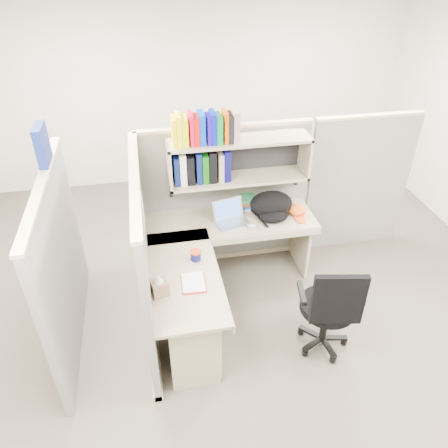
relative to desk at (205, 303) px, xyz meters
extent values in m
plane|color=#37322B|center=(0.41, 0.29, -0.44)|extent=(6.00, 6.00, 0.00)
plane|color=beige|center=(0.41, 3.29, 0.91)|extent=(6.00, 0.00, 6.00)
plane|color=silver|center=(0.41, 0.29, 2.26)|extent=(6.00, 6.00, 0.00)
cube|color=#60605C|center=(0.41, 1.19, 0.36)|extent=(1.80, 0.06, 1.60)
cube|color=tan|center=(0.41, 1.19, 1.18)|extent=(1.80, 0.08, 0.03)
cube|color=#60605C|center=(-0.49, 0.29, 0.36)|extent=(0.06, 1.80, 1.60)
cube|color=tan|center=(-0.49, 0.29, 1.18)|extent=(0.08, 1.80, 0.03)
cube|color=#60605C|center=(-1.19, 0.29, 0.36)|extent=(0.06, 1.80, 1.60)
cube|color=#60605C|center=(1.96, 1.19, 0.36)|extent=(1.20, 0.06, 1.60)
cube|color=navy|center=(-1.19, 0.64, 1.35)|extent=(0.07, 0.27, 0.32)
cube|color=white|center=(-0.46, 0.44, 0.76)|extent=(0.00, 0.21, 0.28)
cube|color=gray|center=(0.51, 0.99, 1.11)|extent=(1.40, 0.34, 0.03)
cube|color=gray|center=(0.51, 0.99, 0.70)|extent=(1.40, 0.34, 0.03)
cube|color=gray|center=(-0.18, 0.99, 0.90)|extent=(0.03, 0.34, 0.44)
cube|color=gray|center=(1.19, 0.99, 0.90)|extent=(0.03, 0.34, 0.44)
cube|color=black|center=(0.51, 1.15, 0.90)|extent=(1.38, 0.01, 0.41)
cube|color=#FFC605|center=(-0.11, 0.97, 1.25)|extent=(0.03, 0.20, 0.26)
cube|color=#FFEB05|center=(-0.07, 0.97, 1.27)|extent=(0.05, 0.20, 0.29)
cube|color=#DDD204|center=(-0.02, 0.97, 1.25)|extent=(0.06, 0.20, 0.26)
cube|color=#BB072A|center=(0.05, 0.97, 1.27)|extent=(0.04, 0.20, 0.29)
cube|color=#B20F07|center=(0.09, 0.97, 1.25)|extent=(0.05, 0.20, 0.26)
cube|color=#0532A7|center=(0.14, 0.97, 1.27)|extent=(0.06, 0.20, 0.29)
cube|color=#19059E|center=(0.21, 0.97, 1.25)|extent=(0.04, 0.20, 0.26)
cube|color=#04128B|center=(0.25, 0.97, 1.27)|extent=(0.04, 0.20, 0.29)
cube|color=#087028|center=(0.30, 0.97, 1.25)|extent=(0.06, 0.20, 0.26)
cube|color=#CC4504|center=(0.36, 0.97, 1.27)|extent=(0.04, 0.20, 0.29)
cube|color=black|center=(0.41, 0.97, 1.25)|extent=(0.05, 0.20, 0.26)
cube|color=gray|center=(0.46, 0.97, 1.27)|extent=(0.06, 0.20, 0.29)
cube|color=#071348|center=(-0.11, 1.01, 0.86)|extent=(0.05, 0.24, 0.29)
cube|color=silver|center=(-0.05, 1.01, 0.87)|extent=(0.06, 0.24, 0.32)
cube|color=black|center=(0.02, 1.01, 0.86)|extent=(0.07, 0.24, 0.29)
cube|color=#07144C|center=(0.10, 1.01, 0.87)|extent=(0.05, 0.24, 0.32)
cube|color=#0A4C0D|center=(0.17, 1.01, 0.86)|extent=(0.06, 0.24, 0.29)
cube|color=black|center=(0.24, 1.01, 0.87)|extent=(0.07, 0.24, 0.32)
cube|color=gray|center=(0.32, 1.01, 0.86)|extent=(0.05, 0.24, 0.29)
cube|color=#07074A|center=(0.38, 1.01, 0.87)|extent=(0.06, 0.24, 0.32)
cube|color=gray|center=(0.41, 0.86, 0.28)|extent=(1.74, 0.60, 0.03)
cube|color=gray|center=(-0.16, 0.09, 0.28)|extent=(0.60, 1.34, 0.03)
cube|color=gray|center=(0.41, 0.56, 0.24)|extent=(1.74, 0.02, 0.07)
cube|color=gray|center=(0.14, 0.09, 0.24)|extent=(0.02, 1.34, 0.07)
cube|color=gray|center=(-0.16, -0.26, -0.10)|extent=(0.40, 0.55, 0.68)
cube|color=tan|center=(0.05, -0.26, 0.10)|extent=(0.02, 0.50, 0.16)
cube|color=tan|center=(0.05, -0.26, -0.08)|extent=(0.02, 0.50, 0.16)
cube|color=tan|center=(0.05, -0.26, -0.30)|extent=(0.02, 0.50, 0.22)
cube|color=#B2B2B7|center=(0.06, -0.26, 0.10)|extent=(0.01, 0.12, 0.01)
cube|color=gray|center=(1.21, 0.89, -0.09)|extent=(0.03, 0.55, 0.70)
cylinder|color=#0D114E|center=(-0.04, 0.27, 0.33)|extent=(0.09, 0.09, 0.08)
cylinder|color=red|center=(-0.04, 0.27, 0.38)|extent=(0.10, 0.10, 0.02)
ellipsoid|color=#8EA6CA|center=(0.59, 0.68, 0.31)|extent=(0.11, 0.09, 0.04)
cylinder|color=white|center=(0.43, 0.98, 0.34)|extent=(0.08, 0.08, 0.10)
cylinder|color=black|center=(1.04, -0.30, 0.06)|extent=(0.49, 0.49, 0.07)
cube|color=black|center=(0.99, -0.52, 0.34)|extent=(0.43, 0.13, 0.49)
cylinder|color=black|center=(1.04, -0.30, -0.14)|extent=(0.06, 0.06, 0.42)
cylinder|color=black|center=(1.04, -0.30, -0.39)|extent=(0.47, 0.47, 0.11)
cube|color=black|center=(0.80, -0.25, 0.22)|extent=(0.09, 0.28, 0.04)
cube|color=black|center=(1.27, -0.34, 0.22)|extent=(0.09, 0.28, 0.04)
camera|label=1|loc=(-0.37, -2.83, 2.78)|focal=35.00mm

